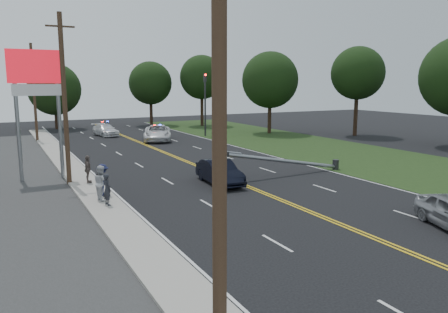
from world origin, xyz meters
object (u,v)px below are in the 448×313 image
traffic_signal (205,99)px  utility_pole_near (219,135)px  crashed_sedan (220,172)px  emergency_a (158,133)px  fallen_streetlight (290,161)px  emergency_b (105,130)px  bystander_c (103,180)px  bystander_b (101,183)px  utility_pole_far (34,92)px  utility_pole_mid (64,99)px  pylon_sign (36,83)px  bystander_d (88,169)px  bystander_a (107,189)px

traffic_signal → utility_pole_near: size_ratio=0.70×
crashed_sedan → emergency_a: 21.07m
fallen_streetlight → emergency_b: fallen_streetlight is taller
fallen_streetlight → bystander_c: fallen_streetlight is taller
utility_pole_near → bystander_b: 15.52m
utility_pole_far → traffic_signal: bearing=-12.9°
bystander_b → utility_pole_far: bearing=-7.8°
utility_pole_mid → emergency_b: size_ratio=2.18×
fallen_streetlight → emergency_b: 28.07m
traffic_signal → bystander_c: bearing=-126.5°
utility_pole_mid → emergency_a: 20.58m
pylon_sign → fallen_streetlight: bearing=-22.2°
traffic_signal → bystander_b: traffic_signal is taller
fallen_streetlight → bystander_d: fallen_streetlight is taller
fallen_streetlight → emergency_b: (-6.02, 27.42, -0.25)m
traffic_signal → utility_pole_mid: 25.12m
emergency_b → bystander_c: (-6.23, -27.57, 0.30)m
utility_pole_near → bystander_d: utility_pole_near is taller
bystander_b → bystander_c: 0.94m
crashed_sedan → bystander_a: (-7.16, -1.97, 0.18)m
traffic_signal → bystander_a: traffic_signal is taller
utility_pole_near → utility_pole_far: same height
bystander_b → pylon_sign: bearing=7.4°
traffic_signal → utility_pole_mid: bearing=-134.2°
pylon_sign → fallen_streetlight: size_ratio=0.85×
bystander_c → utility_pole_far: bearing=-6.6°
fallen_streetlight → crashed_sedan: bearing=-178.3°
bystander_b → utility_pole_near: bearing=167.1°
bystander_a → fallen_streetlight: bearing=-92.1°
fallen_streetlight → traffic_signal: bearing=79.4°
emergency_b → bystander_a: size_ratio=2.93×
pylon_sign → emergency_a: bearing=49.3°
pylon_sign → bystander_c: size_ratio=4.73×
utility_pole_near → crashed_sedan: size_ratio=2.28×
utility_pole_mid → emergency_a: (11.31, 16.66, -4.26)m
utility_pole_far → bystander_c: size_ratio=5.92×
emergency_a → bystander_c: size_ratio=3.51×
emergency_b → bystander_c: bystander_c is taller
pylon_sign → bystander_b: size_ratio=4.47×
fallen_streetlight → utility_pole_near: size_ratio=0.94×
fallen_streetlight → bystander_d: 12.83m
utility_pole_mid → crashed_sedan: size_ratio=2.28×
traffic_signal → utility_pole_far: size_ratio=0.70×
emergency_a → bystander_a: bearing=-94.9°
bystander_b → emergency_b: bearing=-22.5°
utility_pole_far → bystander_a: size_ratio=6.37×
fallen_streetlight → utility_pole_near: utility_pole_near is taller
utility_pole_mid → bystander_d: (0.98, -0.73, -4.14)m
bystander_d → bystander_b: bearing=-173.9°
pylon_sign → bystander_d: (2.28, -2.73, -5.05)m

